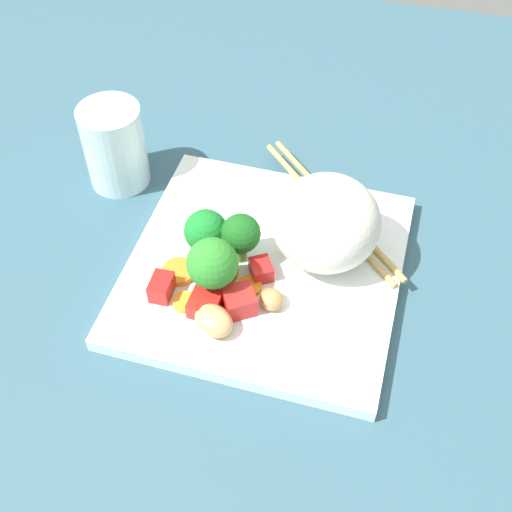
{
  "coord_description": "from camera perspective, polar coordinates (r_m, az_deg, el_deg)",
  "views": [
    {
      "loc": [
        39.91,
        9.44,
        50.65
      ],
      "look_at": [
        0.98,
        -0.64,
        3.55
      ],
      "focal_mm": 46.75,
      "sensor_mm": 36.0,
      "label": 1
    }
  ],
  "objects": [
    {
      "name": "chicken_piece_3",
      "position": [
        0.6,
        1.33,
        -3.73
      ],
      "size": [
        3.15,
        3.06,
        1.62
      ],
      "primitive_type": "ellipsoid",
      "rotation": [
        0.0,
        0.0,
        0.54
      ],
      "color": "tan",
      "rests_on": "square_plate"
    },
    {
      "name": "chicken_piece_0",
      "position": [
        0.59,
        -3.64,
        -5.54
      ],
      "size": [
        4.52,
        4.8,
        2.13
      ],
      "primitive_type": "ellipsoid",
      "rotation": [
        0.0,
        0.0,
        4.16
      ],
      "color": "tan",
      "rests_on": "square_plate"
    },
    {
      "name": "broccoli_floret_1",
      "position": [
        0.62,
        -1.34,
        1.77
      ],
      "size": [
        3.75,
        3.75,
        5.52
      ],
      "color": "#79BA51",
      "rests_on": "square_plate"
    },
    {
      "name": "carrot_slice_0",
      "position": [
        0.63,
        -6.64,
        -1.34
      ],
      "size": [
        3.93,
        3.93,
        0.65
      ],
      "primitive_type": "cylinder",
      "rotation": [
        0.0,
        0.0,
        5.0
      ],
      "color": "orange",
      "rests_on": "square_plate"
    },
    {
      "name": "drinking_glass",
      "position": [
        0.73,
        -12.01,
        9.18
      ],
      "size": [
        6.57,
        6.57,
        9.3
      ],
      "primitive_type": "cylinder",
      "color": "silver",
      "rests_on": "ground_plane"
    },
    {
      "name": "carrot_slice_1",
      "position": [
        0.62,
        -0.6,
        -2.64
      ],
      "size": [
        3.23,
        3.23,
        0.53
      ],
      "primitive_type": "cylinder",
      "rotation": [
        0.0,
        0.0,
        4.18
      ],
      "color": "orange",
      "rests_on": "square_plate"
    },
    {
      "name": "carrot_slice_3",
      "position": [
        0.61,
        -6.08,
        -3.95
      ],
      "size": [
        2.97,
        2.97,
        0.45
      ],
      "primitive_type": "cylinder",
      "rotation": [
        0.0,
        0.0,
        2.79
      ],
      "color": "orange",
      "rests_on": "square_plate"
    },
    {
      "name": "rice_mound",
      "position": [
        0.62,
        6.04,
        2.83
      ],
      "size": [
        13.9,
        13.94,
        8.8
      ],
      "primitive_type": "ellipsoid",
      "rotation": [
        0.0,
        0.0,
        0.59
      ],
      "color": "white",
      "rests_on": "square_plate"
    },
    {
      "name": "pepper_chunk_1",
      "position": [
        0.6,
        -1.43,
        -3.89
      ],
      "size": [
        3.72,
        3.74,
        2.15
      ],
      "primitive_type": "cube",
      "rotation": [
        0.0,
        0.0,
        0.55
      ],
      "color": "red",
      "rests_on": "square_plate"
    },
    {
      "name": "broccoli_floret_2",
      "position": [
        0.63,
        -4.41,
        1.85
      ],
      "size": [
        4.18,
        4.18,
        5.14
      ],
      "color": "#7FB260",
      "rests_on": "square_plate"
    },
    {
      "name": "chopstick_pair",
      "position": [
        0.69,
        6.43,
        4.11
      ],
      "size": [
        17.61,
        17.39,
        0.62
      ],
      "rotation": [
        0.0,
        0.0,
        3.92
      ],
      "color": "tan",
      "rests_on": "square_plate"
    },
    {
      "name": "pepper_chunk_0",
      "position": [
        0.6,
        -4.4,
        -4.15
      ],
      "size": [
        2.84,
        2.79,
        1.72
      ],
      "primitive_type": "cube",
      "rotation": [
        0.0,
        0.0,
        3.09
      ],
      "color": "red",
      "rests_on": "square_plate"
    },
    {
      "name": "ground_plane",
      "position": [
        0.66,
        0.75,
        -2.04
      ],
      "size": [
        110.0,
        110.0,
        2.0
      ],
      "primitive_type": "cube",
      "color": "#325564"
    },
    {
      "name": "broccoli_floret_0",
      "position": [
        0.59,
        -3.75,
        -0.7
      ],
      "size": [
        4.67,
        4.67,
        6.46
      ],
      "color": "#65A13A",
      "rests_on": "square_plate"
    },
    {
      "name": "pepper_chunk_3",
      "position": [
        0.62,
        -8.09,
        -2.66
      ],
      "size": [
        2.67,
        1.9,
        1.96
      ],
      "primitive_type": "cube",
      "rotation": [
        0.0,
        0.0,
        0.01
      ],
      "color": "red",
      "rests_on": "square_plate"
    },
    {
      "name": "square_plate",
      "position": [
        0.65,
        0.77,
        -1.06
      ],
      "size": [
        26.2,
        26.2,
        1.55
      ],
      "primitive_type": "cube",
      "rotation": [
        0.0,
        0.0,
        -0.02
      ],
      "color": "white",
      "rests_on": "ground_plane"
    },
    {
      "name": "pepper_chunk_2",
      "position": [
        0.62,
        0.73,
        -1.23
      ],
      "size": [
        2.95,
        2.8,
        1.64
      ],
      "primitive_type": "cube",
      "rotation": [
        0.0,
        0.0,
        3.68
      ],
      "color": "red",
      "rests_on": "square_plate"
    },
    {
      "name": "carrot_slice_2",
      "position": [
        0.63,
        -2.87,
        -1.39
      ],
      "size": [
        3.2,
        3.2,
        0.6
      ],
      "primitive_type": "cylinder",
      "rotation": [
        0.0,
        0.0,
        1.65
      ],
      "color": "orange",
      "rests_on": "square_plate"
    }
  ]
}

